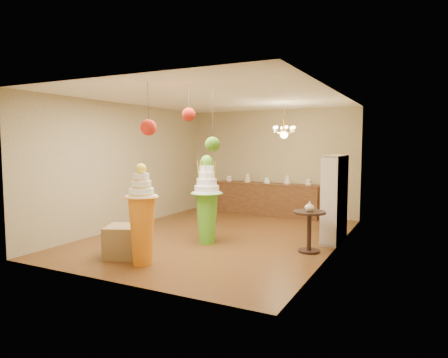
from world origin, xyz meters
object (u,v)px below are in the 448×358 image
at_px(pedestal_green, 207,206).
at_px(sideboard, 267,199).
at_px(round_table, 309,226).
at_px(pedestal_orange, 142,222).

distance_m(pedestal_green, sideboard, 3.59).
xyz_separation_m(pedestal_green, round_table, (2.05, 0.29, -0.27)).
xyz_separation_m(pedestal_orange, round_table, (2.31, 2.05, -0.22)).
height_order(pedestal_orange, sideboard, pedestal_orange).
relative_size(pedestal_green, round_table, 2.32).
xyz_separation_m(pedestal_green, pedestal_orange, (-0.26, -1.76, -0.05)).
bearing_deg(pedestal_green, sideboard, 90.85).
distance_m(sideboard, round_table, 3.90).
height_order(sideboard, round_table, sideboard).
height_order(pedestal_green, sideboard, pedestal_green).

